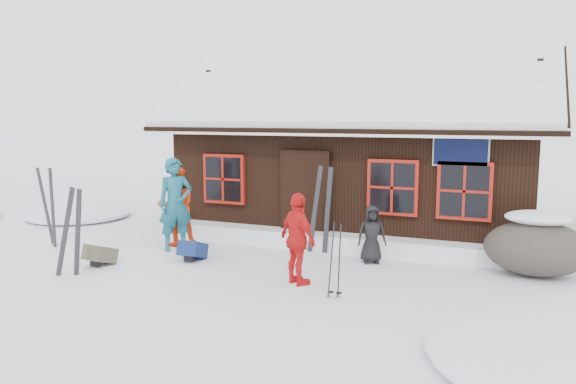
# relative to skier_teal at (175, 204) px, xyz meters

# --- Properties ---
(ground) EXTENTS (120.00, 120.00, 0.00)m
(ground) POSITION_rel_skier_teal_xyz_m (1.40, -0.91, -0.97)
(ground) COLOR white
(ground) RESTS_ON ground
(mountain_hut) EXTENTS (8.90, 6.09, 4.42)m
(mountain_hut) POSITION_rel_skier_teal_xyz_m (2.90, 4.07, 0.61)
(mountain_hut) COLOR black
(mountain_hut) RESTS_ON ground
(snow_drift) EXTENTS (7.60, 0.60, 0.35)m
(snow_drift) POSITION_rel_skier_teal_xyz_m (2.90, 1.34, -0.79)
(snow_drift) COLOR white
(snow_drift) RESTS_ON ground
(snow_mounds) EXTENTS (20.60, 13.20, 0.48)m
(snow_mounds) POSITION_rel_skier_teal_xyz_m (3.05, 0.96, -0.97)
(snow_mounds) COLOR white
(snow_mounds) RESTS_ON ground
(skier_teal) EXTENTS (0.82, 0.83, 1.94)m
(skier_teal) POSITION_rel_skier_teal_xyz_m (0.00, 0.00, 0.00)
(skier_teal) COLOR #16586B
(skier_teal) RESTS_ON ground
(skier_orange_left) EXTENTS (1.04, 1.04, 1.70)m
(skier_orange_left) POSITION_rel_skier_teal_xyz_m (-0.24, 0.39, -0.12)
(skier_orange_left) COLOR #F04310
(skier_orange_left) RESTS_ON ground
(skier_orange_right) EXTENTS (0.96, 0.83, 1.54)m
(skier_orange_right) POSITION_rel_skier_teal_xyz_m (3.24, -1.25, -0.20)
(skier_orange_right) COLOR red
(skier_orange_right) RESTS_ON ground
(skier_crouched) EXTENTS (0.64, 0.55, 1.12)m
(skier_crouched) POSITION_rel_skier_teal_xyz_m (4.03, 0.57, -0.41)
(skier_crouched) COLOR black
(skier_crouched) RESTS_ON ground
(boulder) EXTENTS (1.77, 1.32, 1.03)m
(boulder) POSITION_rel_skier_teal_xyz_m (6.91, 0.85, -0.45)
(boulder) COLOR #433C36
(boulder) RESTS_ON ground
(ski_pair_left) EXTENTS (0.66, 0.19, 1.63)m
(ski_pair_left) POSITION_rel_skier_teal_xyz_m (-0.58, -2.34, -0.20)
(ski_pair_left) COLOR black
(ski_pair_left) RESTS_ON ground
(ski_pair_mid) EXTENTS (0.63, 0.25, 1.74)m
(ski_pair_mid) POSITION_rel_skier_teal_xyz_m (-2.80, -0.66, -0.15)
(ski_pair_mid) COLOR black
(ski_pair_mid) RESTS_ON ground
(ski_pair_right) EXTENTS (0.60, 0.22, 1.84)m
(ski_pair_right) POSITION_rel_skier_teal_xyz_m (2.88, 0.95, -0.10)
(ski_pair_right) COLOR black
(ski_pair_right) RESTS_ON ground
(ski_poles) EXTENTS (0.22, 0.11, 1.22)m
(ski_poles) POSITION_rel_skier_teal_xyz_m (4.03, -1.67, -0.40)
(ski_poles) COLOR black
(ski_poles) RESTS_ON ground
(backpack_blue) EXTENTS (0.44, 0.56, 0.29)m
(backpack_blue) POSITION_rel_skier_teal_xyz_m (0.78, -0.61, -0.82)
(backpack_blue) COLOR navy
(backpack_blue) RESTS_ON ground
(backpack_olive) EXTENTS (0.45, 0.57, 0.29)m
(backpack_olive) POSITION_rel_skier_teal_xyz_m (-0.63, -1.59, -0.82)
(backpack_olive) COLOR #4D4937
(backpack_olive) RESTS_ON ground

